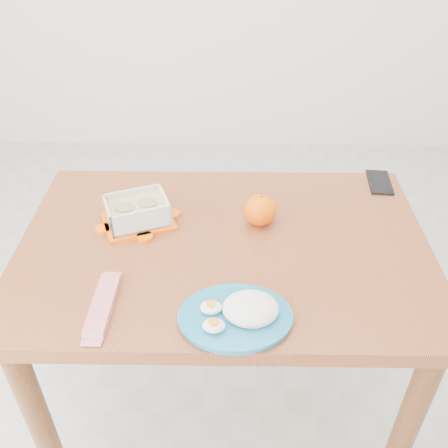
{
  "coord_description": "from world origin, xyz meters",
  "views": [
    {
      "loc": [
        0.09,
        -1.17,
        1.55
      ],
      "look_at": [
        0.08,
        -0.19,
        0.81
      ],
      "focal_mm": 40.0,
      "sensor_mm": 36.0,
      "label": 1
    }
  ],
  "objects_px": {
    "smartphone": "(380,182)",
    "food_container": "(137,212)",
    "orange_fruit": "(260,210)",
    "rice_plate": "(240,313)",
    "dining_table": "(224,277)"
  },
  "relations": [
    {
      "from": "food_container",
      "to": "orange_fruit",
      "type": "bearing_deg",
      "value": -20.61
    },
    {
      "from": "orange_fruit",
      "to": "smartphone",
      "type": "xyz_separation_m",
      "value": [
        0.37,
        0.2,
        -0.04
      ]
    },
    {
      "from": "dining_table",
      "to": "food_container",
      "type": "xyz_separation_m",
      "value": [
        -0.23,
        0.08,
        0.15
      ]
    },
    {
      "from": "dining_table",
      "to": "food_container",
      "type": "relative_size",
      "value": 4.85
    },
    {
      "from": "rice_plate",
      "to": "smartphone",
      "type": "bearing_deg",
      "value": 48.88
    },
    {
      "from": "dining_table",
      "to": "orange_fruit",
      "type": "xyz_separation_m",
      "value": [
        0.09,
        0.09,
        0.16
      ]
    },
    {
      "from": "orange_fruit",
      "to": "food_container",
      "type": "bearing_deg",
      "value": -178.87
    },
    {
      "from": "food_container",
      "to": "orange_fruit",
      "type": "xyz_separation_m",
      "value": [
        0.32,
        0.01,
        0.01
      ]
    },
    {
      "from": "food_container",
      "to": "smartphone",
      "type": "bearing_deg",
      "value": -4.84
    },
    {
      "from": "smartphone",
      "to": "food_container",
      "type": "bearing_deg",
      "value": -158.81
    },
    {
      "from": "dining_table",
      "to": "food_container",
      "type": "height_order",
      "value": "food_container"
    },
    {
      "from": "smartphone",
      "to": "dining_table",
      "type": "bearing_deg",
      "value": -143.66
    },
    {
      "from": "orange_fruit",
      "to": "rice_plate",
      "type": "bearing_deg",
      "value": -99.28
    },
    {
      "from": "rice_plate",
      "to": "dining_table",
      "type": "bearing_deg",
      "value": 95.08
    },
    {
      "from": "orange_fruit",
      "to": "rice_plate",
      "type": "height_order",
      "value": "orange_fruit"
    }
  ]
}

